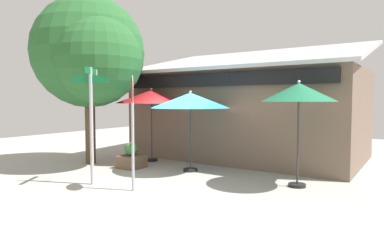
{
  "coord_description": "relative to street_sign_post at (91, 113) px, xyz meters",
  "views": [
    {
      "loc": [
        6.24,
        -7.78,
        2.25
      ],
      "look_at": [
        0.18,
        1.2,
        1.6
      ],
      "focal_mm": 31.6,
      "sensor_mm": 36.0,
      "label": 1
    }
  ],
  "objects": [
    {
      "name": "patio_umbrella_forest_green_right",
      "position": [
        4.61,
        2.79,
        0.51
      ],
      "size": [
        1.9,
        1.9,
        2.75
      ],
      "color": "black",
      "rests_on": "ground"
    },
    {
      "name": "stop_sign",
      "position": [
        1.35,
        0.15,
        0.05
      ],
      "size": [
        0.53,
        0.5,
        2.84
      ],
      "color": "#A8AAB2",
      "rests_on": "ground"
    },
    {
      "name": "patio_umbrella_crimson_left",
      "position": [
        -0.93,
        3.48,
        0.45
      ],
      "size": [
        2.56,
        2.56,
        2.68
      ],
      "color": "black",
      "rests_on": "ground"
    },
    {
      "name": "shade_tree",
      "position": [
        -2.18,
        1.83,
        1.89
      ],
      "size": [
        4.38,
        3.87,
        5.85
      ],
      "color": "brown",
      "rests_on": "ground"
    },
    {
      "name": "cafe_building",
      "position": [
        1.53,
        6.51,
        -0.17
      ],
      "size": [
        8.77,
        5.57,
        4.55
      ],
      "color": "#705B4C",
      "rests_on": "ground"
    },
    {
      "name": "patio_umbrella_teal_center",
      "position": [
        1.23,
        2.82,
        0.31
      ],
      "size": [
        2.49,
        2.49,
        2.54
      ],
      "color": "black",
      "rests_on": "ground"
    },
    {
      "name": "street_sign_post",
      "position": [
        0.0,
        0.0,
        0.0
      ],
      "size": [
        0.78,
        0.83,
        3.1
      ],
      "color": "#A8AAB2",
      "rests_on": "ground"
    },
    {
      "name": "sidewalk_planter",
      "position": [
        -0.67,
        2.16,
        -1.58
      ],
      "size": [
        0.75,
        0.75,
        0.85
      ],
      "color": "brown",
      "rests_on": "ground"
    },
    {
      "name": "ground_plane",
      "position": [
        0.93,
        1.9,
        -1.96
      ],
      "size": [
        28.0,
        28.0,
        0.1
      ],
      "primitive_type": "cube",
      "color": "#ADA8A0"
    }
  ]
}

